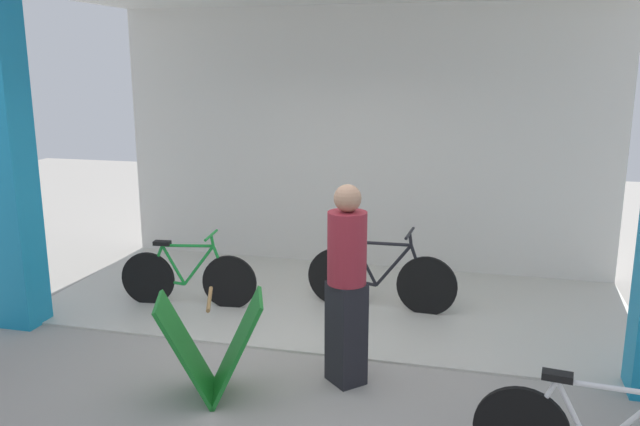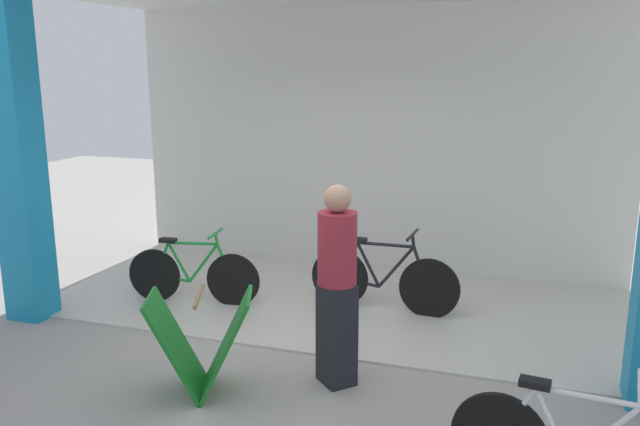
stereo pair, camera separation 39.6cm
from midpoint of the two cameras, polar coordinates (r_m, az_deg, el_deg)
name	(u,v)px [view 2 (the right image)]	position (r m, az deg, el deg)	size (l,w,h in m)	color
ground_plane	(297,353)	(5.98, -0.13, -12.25)	(20.37, 20.37, 0.00)	#9E9991
shop_facade	(344,102)	(6.88, 3.82, 9.72)	(6.38, 3.07, 4.00)	beige
bicycle_inside_0	(193,275)	(7.12, -9.58, -5.39)	(1.48, 0.41, 0.82)	black
bicycle_inside_1	(383,279)	(6.85, 7.23, -5.84)	(1.60, 0.44, 0.88)	black
sandwich_board_sign	(201,344)	(5.22, -8.26, -11.39)	(0.93, 0.75, 0.83)	#197226
pedestrian_2	(337,284)	(5.17, 3.72, -6.32)	(0.44, 0.44, 1.65)	black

